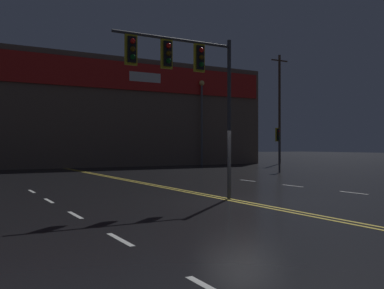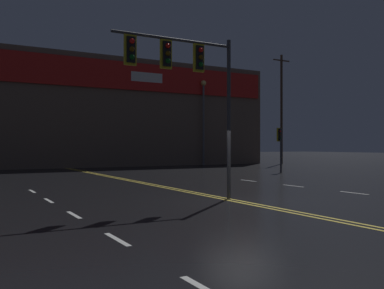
# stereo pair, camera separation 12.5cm
# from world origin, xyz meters

# --- Properties ---
(ground_plane) EXTENTS (200.00, 200.00, 0.00)m
(ground_plane) POSITION_xyz_m (0.00, 0.00, 0.00)
(ground_plane) COLOR black
(road_markings) EXTENTS (17.02, 60.00, 0.01)m
(road_markings) POSITION_xyz_m (1.23, -2.08, 0.00)
(road_markings) COLOR gold
(road_markings) RESTS_ON ground
(traffic_signal_median) EXTENTS (4.57, 0.36, 5.84)m
(traffic_signal_median) POSITION_xyz_m (-1.76, 0.96, 4.59)
(traffic_signal_median) COLOR #38383D
(traffic_signal_median) RESTS_ON ground
(traffic_signal_corner_northeast) EXTENTS (0.42, 0.36, 3.26)m
(traffic_signal_corner_northeast) POSITION_xyz_m (12.14, 11.95, 2.39)
(traffic_signal_corner_northeast) COLOR #38383D
(traffic_signal_corner_northeast) RESTS_ON ground
(streetlight_far_left) EXTENTS (0.56, 0.56, 8.61)m
(streetlight_far_left) POSITION_xyz_m (13.51, 25.12, 5.57)
(streetlight_far_left) COLOR #59595E
(streetlight_far_left) RESTS_ON ground
(building_backdrop) EXTENTS (42.19, 10.23, 10.26)m
(building_backdrop) POSITION_xyz_m (0.00, 30.52, 5.15)
(building_backdrop) COLOR brown
(building_backdrop) RESTS_ON ground
(utility_pole_row) EXTENTS (45.85, 0.26, 11.83)m
(utility_pole_row) POSITION_xyz_m (2.11, 23.52, 5.74)
(utility_pole_row) COLOR #4C3828
(utility_pole_row) RESTS_ON ground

